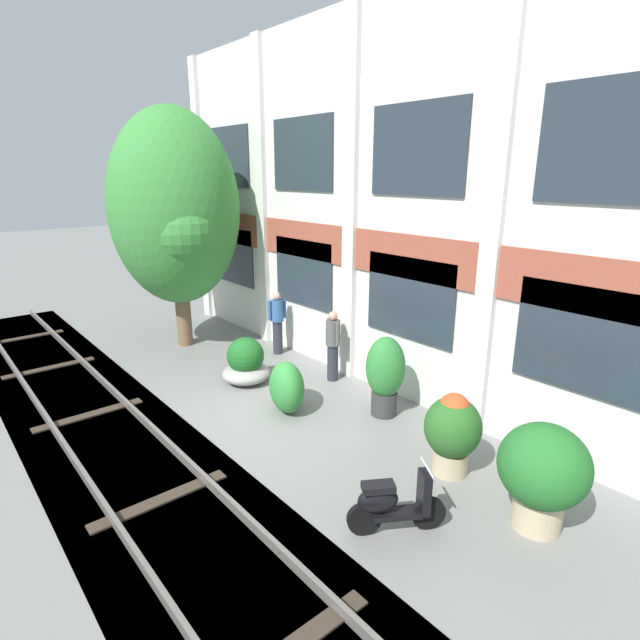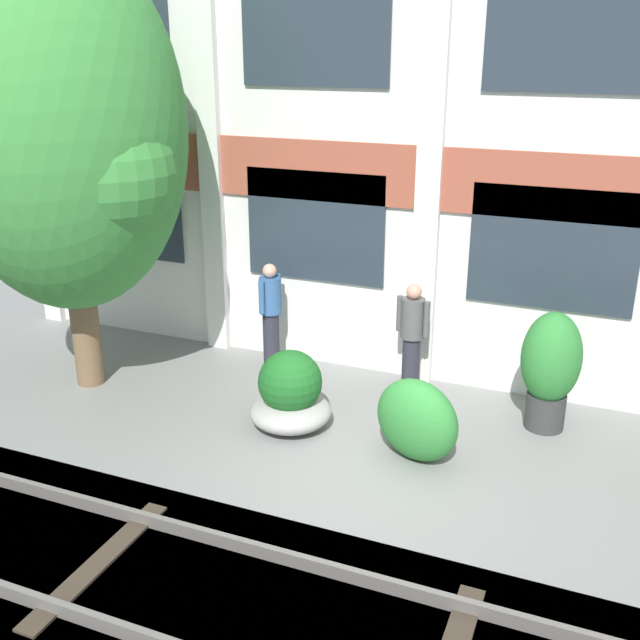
{
  "view_description": "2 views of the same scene",
  "coord_description": "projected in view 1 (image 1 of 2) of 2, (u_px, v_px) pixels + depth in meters",
  "views": [
    {
      "loc": [
        8.19,
        -4.96,
        4.75
      ],
      "look_at": [
        1.18,
        0.92,
        2.02
      ],
      "focal_mm": 28.0,
      "sensor_mm": 36.0,
      "label": 1
    },
    {
      "loc": [
        2.59,
        -7.53,
        4.95
      ],
      "look_at": [
        -1.1,
        1.44,
        1.29
      ],
      "focal_mm": 42.0,
      "sensor_mm": 36.0,
      "label": 2
    }
  ],
  "objects": [
    {
      "name": "resident_watching_tracks",
      "position": [
        277.0,
        321.0,
        13.33
      ],
      "size": [
        0.34,
        0.52,
        1.71
      ],
      "rotation": [
        0.0,
        0.0,
        -0.18
      ],
      "color": "#282833",
      "rests_on": "ground"
    },
    {
      "name": "ground_plane",
      "position": [
        250.0,
        408.0,
        10.42
      ],
      "size": [
        80.0,
        80.0,
        0.0
      ],
      "primitive_type": "plane",
      "color": "slate"
    },
    {
      "name": "potted_plant_glazed_jar",
      "position": [
        543.0,
        471.0,
        6.71
      ],
      "size": [
        1.2,
        1.2,
        1.53
      ],
      "color": "tan",
      "rests_on": "ground"
    },
    {
      "name": "topiary_hedge",
      "position": [
        287.0,
        387.0,
        10.19
      ],
      "size": [
        1.35,
        1.11,
        1.04
      ],
      "primitive_type": "ellipsoid",
      "rotation": [
        0.0,
        0.0,
        5.86
      ],
      "color": "#2D7A33",
      "rests_on": "ground"
    },
    {
      "name": "potted_plant_fluted_column",
      "position": [
        385.0,
        371.0,
        9.9
      ],
      "size": [
        0.78,
        0.78,
        1.65
      ],
      "color": "#333333",
      "rests_on": "ground"
    },
    {
      "name": "rail_tracks",
      "position": [
        122.0,
        459.0,
        8.81
      ],
      "size": [
        22.08,
        2.8,
        0.43
      ],
      "color": "#5B5449",
      "rests_on": "ground"
    },
    {
      "name": "broadleaf_tree",
      "position": [
        175.0,
        212.0,
        13.23
      ],
      "size": [
        3.57,
        3.4,
        6.38
      ],
      "color": "brown",
      "rests_on": "ground"
    },
    {
      "name": "potted_plant_stone_basin",
      "position": [
        453.0,
        429.0,
        7.99
      ],
      "size": [
        0.92,
        0.92,
        1.4
      ],
      "color": "tan",
      "rests_on": "ground"
    },
    {
      "name": "scooter_near_curb",
      "position": [
        392.0,
        504.0,
        6.74
      ],
      "size": [
        0.84,
        1.21,
        0.98
      ],
      "rotation": [
        0.0,
        0.0,
        1.01
      ],
      "color": "black",
      "rests_on": "ground"
    },
    {
      "name": "apartment_facade",
      "position": [
        360.0,
        205.0,
        11.16
      ],
      "size": [
        14.44,
        0.64,
        8.08
      ],
      "color": "silver",
      "rests_on": "ground"
    },
    {
      "name": "resident_by_doorway",
      "position": [
        333.0,
        344.0,
        11.6
      ],
      "size": [
        0.52,
        0.34,
        1.69
      ],
      "rotation": [
        0.0,
        0.0,
        -1.8
      ],
      "color": "#282833",
      "rests_on": "ground"
    },
    {
      "name": "potted_plant_wide_bowl",
      "position": [
        246.0,
        364.0,
        11.61
      ],
      "size": [
        1.12,
        1.12,
        1.09
      ],
      "color": "gray",
      "rests_on": "ground"
    }
  ]
}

